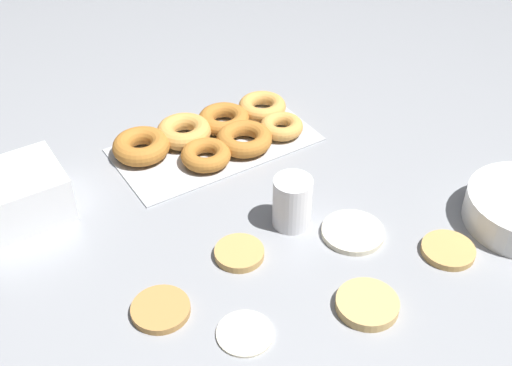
% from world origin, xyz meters
% --- Properties ---
extents(ground_plane, '(3.00, 3.00, 0.00)m').
position_xyz_m(ground_plane, '(0.00, 0.00, 0.00)').
color(ground_plane, gray).
extents(pancake_0, '(0.11, 0.11, 0.01)m').
position_xyz_m(pancake_0, '(-0.11, 0.10, 0.01)').
color(pancake_0, beige).
rests_on(pancake_0, ground_plane).
extents(pancake_1, '(0.09, 0.09, 0.01)m').
position_xyz_m(pancake_1, '(0.24, 0.08, 0.01)').
color(pancake_1, '#B27F42').
rests_on(pancake_1, ground_plane).
extents(pancake_2, '(0.08, 0.08, 0.01)m').
position_xyz_m(pancake_2, '(0.08, 0.04, 0.01)').
color(pancake_2, tan).
rests_on(pancake_2, ground_plane).
extents(pancake_3, '(0.08, 0.08, 0.01)m').
position_xyz_m(pancake_3, '(0.15, 0.18, 0.00)').
color(pancake_3, beige).
rests_on(pancake_3, ground_plane).
extents(pancake_4, '(0.09, 0.09, 0.01)m').
position_xyz_m(pancake_4, '(-0.22, 0.22, 0.01)').
color(pancake_4, tan).
rests_on(pancake_4, ground_plane).
extents(pancake_5, '(0.10, 0.10, 0.02)m').
position_xyz_m(pancake_5, '(-0.03, 0.24, 0.01)').
color(pancake_5, tan).
rests_on(pancake_5, ground_plane).
extents(donut_tray, '(0.40, 0.21, 0.04)m').
position_xyz_m(donut_tray, '(-0.05, -0.27, 0.02)').
color(donut_tray, '#ADAFB5').
rests_on(donut_tray, ground_plane).
extents(container_stack, '(0.15, 0.14, 0.09)m').
position_xyz_m(container_stack, '(0.35, -0.26, 0.04)').
color(container_stack, white).
rests_on(container_stack, ground_plane).
extents(paper_cup, '(0.07, 0.07, 0.09)m').
position_xyz_m(paper_cup, '(-0.04, 0.02, 0.05)').
color(paper_cup, white).
rests_on(paper_cup, ground_plane).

